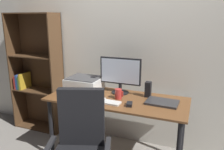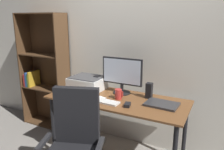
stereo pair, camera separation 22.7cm
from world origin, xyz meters
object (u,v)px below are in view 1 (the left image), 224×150
(mouse, at_px, (129,104))
(bookshelf, at_px, (37,74))
(desk, at_px, (117,106))
(printer, at_px, (85,84))
(speaker_right, at_px, (148,89))
(monitor, at_px, (120,73))
(keyboard, at_px, (107,102))
(speaker_left, at_px, (94,83))
(laptop, at_px, (162,102))
(coffee_mug, at_px, (118,94))

(mouse, relative_size, bookshelf, 0.06)
(desk, distance_m, printer, 0.51)
(desk, bearing_deg, speaker_right, 29.36)
(monitor, bearing_deg, keyboard, -94.04)
(speaker_left, distance_m, bookshelf, 1.00)
(desk, xyz_separation_m, monitor, (-0.03, 0.18, 0.33))
(bookshelf, bearing_deg, mouse, -17.08)
(desk, relative_size, keyboard, 5.24)
(laptop, bearing_deg, coffee_mug, -172.24)
(coffee_mug, relative_size, laptop, 0.34)
(desk, xyz_separation_m, mouse, (0.19, -0.15, 0.11))
(desk, height_order, monitor, monitor)
(desk, xyz_separation_m, laptop, (0.49, 0.03, 0.10))
(laptop, distance_m, speaker_left, 0.86)
(mouse, bearing_deg, desk, 129.44)
(keyboard, distance_m, mouse, 0.24)
(coffee_mug, height_order, bookshelf, bookshelf)
(coffee_mug, bearing_deg, speaker_right, 32.05)
(speaker_right, height_order, printer, speaker_right)
(monitor, xyz_separation_m, printer, (-0.44, -0.06, -0.16))
(laptop, bearing_deg, keyboard, -156.96)
(keyboard, bearing_deg, printer, 147.63)
(desk, distance_m, keyboard, 0.20)
(laptop, bearing_deg, speaker_left, 173.61)
(desk, distance_m, speaker_left, 0.43)
(monitor, bearing_deg, coffee_mug, -75.80)
(speaker_left, relative_size, printer, 0.42)
(keyboard, relative_size, printer, 0.72)
(speaker_left, xyz_separation_m, speaker_right, (0.66, 0.00, 0.00))
(mouse, bearing_deg, speaker_left, 137.25)
(laptop, bearing_deg, printer, 177.60)
(coffee_mug, height_order, laptop, coffee_mug)
(laptop, relative_size, bookshelf, 0.19)
(monitor, distance_m, speaker_left, 0.36)
(speaker_right, height_order, bookshelf, bookshelf)
(monitor, distance_m, keyboard, 0.41)
(keyboard, bearing_deg, bookshelf, 161.86)
(keyboard, xyz_separation_m, bookshelf, (-1.30, 0.48, 0.07))
(speaker_left, bearing_deg, printer, -154.52)
(mouse, relative_size, coffee_mug, 0.88)
(keyboard, distance_m, laptop, 0.57)
(keyboard, bearing_deg, coffee_mug, 67.93)
(coffee_mug, bearing_deg, printer, 165.18)
(speaker_right, bearing_deg, coffee_mug, -147.95)
(monitor, relative_size, bookshelf, 0.29)
(mouse, distance_m, laptop, 0.35)
(mouse, distance_m, speaker_right, 0.35)
(monitor, height_order, speaker_right, monitor)
(keyboard, height_order, speaker_left, speaker_left)
(desk, relative_size, printer, 3.80)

